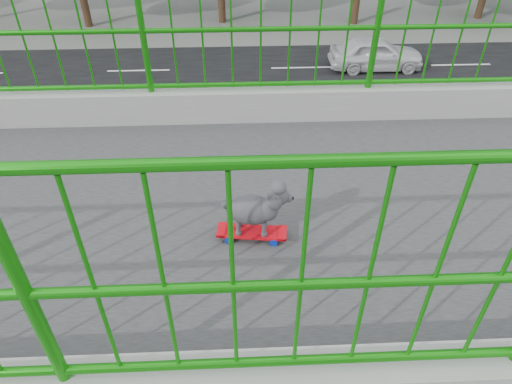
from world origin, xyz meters
The scene contains 4 objects.
road centered at (-13.00, 0.00, 0.01)m, with size 18.00×90.00×0.02m, color black.
skateboard centered at (0.26, 4.86, 7.05)m, with size 0.19×0.48×0.06m.
poodle centered at (0.26, 4.88, 7.27)m, with size 0.23×0.46×0.38m.
car_4 centered at (-18.80, 11.55, 0.76)m, with size 1.80×4.48×1.53m, color silver.
Camera 1 is at (2.51, 4.78, 9.16)m, focal length 32.24 mm.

